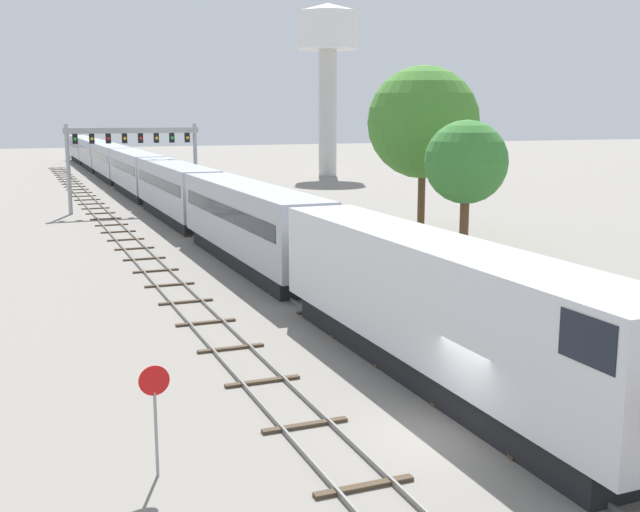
% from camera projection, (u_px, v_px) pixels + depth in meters
% --- Properties ---
extents(ground_plane, '(400.00, 400.00, 0.00)m').
position_uv_depth(ground_plane, '(446.00, 435.00, 21.68)').
color(ground_plane, gray).
extents(track_main, '(2.60, 200.00, 0.16)m').
position_uv_depth(track_main, '(150.00, 203.00, 77.11)').
color(track_main, slate).
rests_on(track_main, ground).
extents(track_near, '(2.60, 160.00, 0.16)m').
position_uv_depth(track_near, '(122.00, 235.00, 56.85)').
color(track_near, slate).
rests_on(track_near, ground).
extents(passenger_train, '(3.04, 150.93, 4.80)m').
position_uv_depth(passenger_train, '(135.00, 172.00, 85.10)').
color(passenger_train, silver).
rests_on(passenger_train, ground).
extents(signal_gantry, '(12.10, 0.49, 8.02)m').
position_uv_depth(signal_gantry, '(133.00, 147.00, 70.31)').
color(signal_gantry, '#999BA0').
rests_on(signal_gantry, ground).
extents(water_tower, '(8.93, 8.93, 24.29)m').
position_uv_depth(water_tower, '(328.00, 44.00, 109.50)').
color(water_tower, beige).
rests_on(water_tower, ground).
extents(stop_sign, '(0.76, 0.08, 2.88)m').
position_uv_depth(stop_sign, '(155.00, 405.00, 18.87)').
color(stop_sign, gray).
rests_on(stop_sign, ground).
extents(trackside_tree_left, '(5.08, 5.08, 8.57)m').
position_uv_depth(trackside_tree_left, '(466.00, 163.00, 46.66)').
color(trackside_tree_left, brown).
rests_on(trackside_tree_left, ground).
extents(trackside_tree_mid, '(8.31, 8.31, 12.45)m').
position_uv_depth(trackside_tree_mid, '(423.00, 123.00, 57.04)').
color(trackside_tree_mid, brown).
rests_on(trackside_tree_mid, ground).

